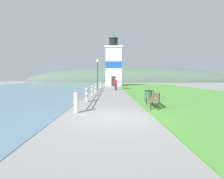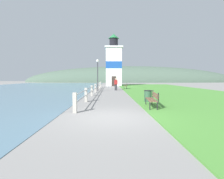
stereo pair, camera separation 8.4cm
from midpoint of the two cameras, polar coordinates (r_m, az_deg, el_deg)
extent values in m
plane|color=gray|center=(7.55, -0.49, -9.14)|extent=(160.00, 160.00, 0.00)
cube|color=#4C8E38|center=(23.10, 19.02, -0.48)|extent=(12.00, 42.92, 0.06)
cube|color=#A8A399|center=(8.60, -12.01, -4.26)|extent=(0.18, 0.18, 0.99)
cube|color=#A8A399|center=(12.41, -8.55, -1.74)|extent=(0.18, 0.18, 0.99)
cube|color=#A8A399|center=(16.26, -6.72, -0.40)|extent=(0.18, 0.18, 0.99)
cube|color=#A8A399|center=(20.12, -5.59, 0.42)|extent=(0.18, 0.18, 0.99)
cube|color=#A8A399|center=(23.99, -4.83, 0.98)|extent=(0.18, 0.18, 0.99)
cube|color=#A8A399|center=(27.86, -4.28, 1.39)|extent=(0.18, 0.18, 0.99)
cube|color=#A8A399|center=(31.74, -3.86, 1.69)|extent=(0.18, 0.18, 0.99)
cylinder|color=#B2B2B7|center=(20.10, -5.60, 1.41)|extent=(0.06, 23.32, 0.06)
cylinder|color=#B2B2B7|center=(20.12, -5.59, 0.42)|extent=(0.06, 23.32, 0.06)
cube|color=brown|center=(10.06, 11.80, -3.22)|extent=(0.29, 1.93, 0.04)
cube|color=brown|center=(10.08, 12.63, -3.22)|extent=(0.29, 1.93, 0.04)
cube|color=brown|center=(10.10, 13.45, -3.22)|extent=(0.29, 1.93, 0.04)
cube|color=brown|center=(10.08, 13.97, -1.43)|extent=(0.23, 1.92, 0.11)
cube|color=brown|center=(10.10, 13.96, -2.32)|extent=(0.23, 1.92, 0.11)
cube|color=black|center=(9.17, 12.29, -5.46)|extent=(0.05, 0.05, 0.45)
cube|color=black|center=(11.01, 10.96, -3.89)|extent=(0.05, 0.05, 0.45)
cube|color=black|center=(9.23, 14.58, -5.44)|extent=(0.05, 0.05, 0.45)
cube|color=black|center=(11.06, 12.87, -3.88)|extent=(0.05, 0.05, 0.45)
cube|color=black|center=(9.17, 14.93, -2.54)|extent=(0.05, 0.05, 0.49)
cube|color=black|center=(11.02, 13.16, -1.46)|extent=(0.05, 0.05, 0.49)
cube|color=brown|center=(26.13, 3.89, 1.17)|extent=(0.25, 1.61, 0.04)
cube|color=brown|center=(26.13, 4.21, 1.17)|extent=(0.25, 1.61, 0.04)
cube|color=brown|center=(26.13, 4.53, 1.17)|extent=(0.25, 1.61, 0.04)
cube|color=brown|center=(26.12, 4.73, 1.86)|extent=(0.19, 1.61, 0.11)
cube|color=brown|center=(26.13, 4.73, 1.52)|extent=(0.19, 1.61, 0.11)
cube|color=black|center=(25.37, 3.79, 0.53)|extent=(0.05, 0.05, 0.45)
cube|color=black|center=(26.92, 3.81, 0.73)|extent=(0.05, 0.05, 0.45)
cube|color=black|center=(25.37, 4.63, 0.53)|extent=(0.05, 0.05, 0.45)
cube|color=black|center=(26.92, 4.60, 0.72)|extent=(0.05, 0.05, 0.45)
cube|color=black|center=(25.35, 4.75, 1.59)|extent=(0.05, 0.05, 0.49)
cube|color=black|center=(26.90, 4.71, 1.72)|extent=(0.05, 0.05, 0.49)
cube|color=white|center=(36.38, 0.39, 7.28)|extent=(3.16, 3.16, 7.73)
cube|color=#194799|center=(36.40, 0.39, 7.89)|extent=(3.20, 3.20, 1.39)
cube|color=white|center=(36.83, 0.39, 13.49)|extent=(3.63, 3.63, 0.25)
cylinder|color=black|center=(37.01, 0.39, 15.00)|extent=(1.74, 1.74, 1.73)
cone|color=#23703D|center=(37.29, 0.39, 17.02)|extent=(2.17, 2.17, 0.95)
cube|color=#332823|center=(34.72, 0.44, 2.72)|extent=(0.90, 0.06, 2.00)
cylinder|color=#28282D|center=(23.42, 0.94, 0.69)|extent=(0.15, 0.15, 0.80)
cylinder|color=#28282D|center=(23.47, 1.37, 0.70)|extent=(0.15, 0.15, 0.80)
cube|color=#B22323|center=(23.42, 1.16, 2.40)|extent=(0.44, 0.29, 0.60)
sphere|color=tan|center=(23.41, 1.16, 3.45)|extent=(0.22, 0.22, 0.22)
cylinder|color=#2D5138|center=(12.24, 11.60, -2.30)|extent=(0.50, 0.50, 0.80)
cylinder|color=black|center=(12.21, 11.62, -0.34)|extent=(0.54, 0.54, 0.04)
cylinder|color=#333338|center=(21.86, -4.83, 4.13)|extent=(0.12, 0.12, 3.60)
sphere|color=white|center=(21.96, -4.86, 9.30)|extent=(0.36, 0.36, 0.36)
ellipsoid|color=#475B4C|center=(66.48, 6.10, 2.39)|extent=(80.00, 16.00, 12.00)
camera|label=1|loc=(0.04, -90.12, -0.01)|focal=28.00mm
camera|label=2|loc=(0.04, 89.88, 0.01)|focal=28.00mm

